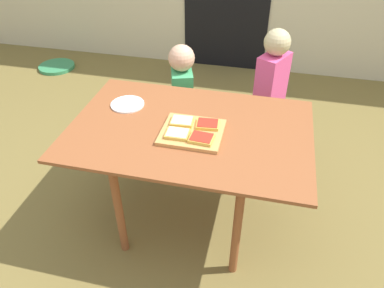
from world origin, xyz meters
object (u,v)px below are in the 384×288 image
object	(u,v)px
dining_table	(190,141)
plate_white_left	(128,104)
cutting_board	(192,132)
garden_hose_coil	(57,67)
pizza_slice_far_left	(182,121)
pizza_slice_far_right	(208,124)
child_left	(182,96)
pizza_slice_near_right	(201,138)
child_right	(271,89)
pizza_slice_near_left	(177,134)

from	to	relation	value
dining_table	plate_white_left	bearing A→B (deg)	160.26
dining_table	cutting_board	size ratio (longest dim) A/B	4.05
garden_hose_coil	pizza_slice_far_left	bearing A→B (deg)	-42.91
dining_table	pizza_slice_far_right	xyz separation A→B (m)	(0.09, 0.01, 0.12)
child_left	pizza_slice_near_right	bearing A→B (deg)	-68.53
dining_table	pizza_slice_near_right	distance (m)	0.19
cutting_board	pizza_slice_far_right	distance (m)	0.10
pizza_slice_far_left	child_right	bearing A→B (deg)	60.23
cutting_board	pizza_slice_far_left	bearing A→B (deg)	139.63
cutting_board	dining_table	bearing A→B (deg)	116.01
dining_table	pizza_slice_far_left	bearing A→B (deg)	167.81
dining_table	pizza_slice_far_left	world-z (taller)	pizza_slice_far_left
dining_table	pizza_slice_far_left	size ratio (longest dim) A/B	10.40
cutting_board	pizza_slice_near_left	size ratio (longest dim) A/B	2.66
plate_white_left	garden_hose_coil	world-z (taller)	plate_white_left
pizza_slice_near_right	plate_white_left	xyz separation A→B (m)	(-0.50, 0.27, -0.02)
cutting_board	plate_white_left	distance (m)	0.48
pizza_slice_near_right	child_left	bearing A→B (deg)	111.47
cutting_board	pizza_slice_near_right	bearing A→B (deg)	-46.46
dining_table	garden_hose_coil	distance (m)	2.77
pizza_slice_far_left	child_right	distance (m)	0.91
child_left	child_right	size ratio (longest dim) A/B	0.90
pizza_slice_far_left	child_left	world-z (taller)	child_left
dining_table	garden_hose_coil	xyz separation A→B (m)	(-2.00, 1.82, -0.61)
plate_white_left	garden_hose_coil	size ratio (longest dim) A/B	0.50
dining_table	pizza_slice_far_right	bearing A→B (deg)	8.77
pizza_slice_far_left	child_left	size ratio (longest dim) A/B	0.14
cutting_board	pizza_slice_far_right	bearing A→B (deg)	42.44
dining_table	pizza_slice_near_right	bearing A→B (deg)	-52.96
dining_table	pizza_slice_near_right	size ratio (longest dim) A/B	10.37
dining_table	plate_white_left	size ratio (longest dim) A/B	6.59
dining_table	child_left	size ratio (longest dim) A/B	1.43
cutting_board	garden_hose_coil	world-z (taller)	cutting_board
pizza_slice_far_right	pizza_slice_near_left	bearing A→B (deg)	-138.15
dining_table	cutting_board	bearing A→B (deg)	-63.99
pizza_slice_far_left	plate_white_left	size ratio (longest dim) A/B	0.63
dining_table	child_left	distance (m)	0.68
cutting_board	pizza_slice_near_left	distance (m)	0.09
plate_white_left	child_left	distance (m)	0.56
child_left	pizza_slice_near_left	bearing A→B (deg)	-77.27
pizza_slice_near_left	garden_hose_coil	bearing A→B (deg)	135.39
pizza_slice_far_left	pizza_slice_near_right	size ratio (longest dim) A/B	1.00
child_left	pizza_slice_far_right	bearing A→B (deg)	-64.08
pizza_slice_near_left	garden_hose_coil	distance (m)	2.84
child_right	garden_hose_coil	world-z (taller)	child_right
pizza_slice_far_right	pizza_slice_near_right	distance (m)	0.13
pizza_slice_far_right	garden_hose_coil	xyz separation A→B (m)	(-2.09, 1.81, -0.72)
cutting_board	garden_hose_coil	bearing A→B (deg)	137.17
pizza_slice_near_left	pizza_slice_far_left	bearing A→B (deg)	92.63
pizza_slice_far_right	child_left	distance (m)	0.73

